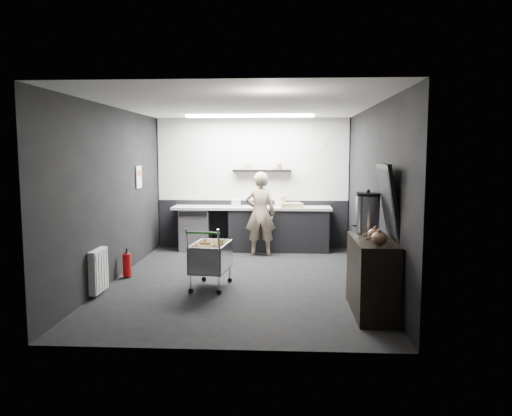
{
  "coord_description": "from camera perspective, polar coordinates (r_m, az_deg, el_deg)",
  "views": [
    {
      "loc": [
        0.64,
        -7.6,
        2.0
      ],
      "look_at": [
        0.2,
        0.4,
        1.1
      ],
      "focal_mm": 35.0,
      "sensor_mm": 36.0,
      "label": 1
    }
  ],
  "objects": [
    {
      "name": "fire_extinguisher",
      "position": [
        8.28,
        -14.52,
        -6.22
      ],
      "size": [
        0.14,
        0.14,
        0.45
      ],
      "color": "red",
      "rests_on": "floor"
    },
    {
      "name": "poster_red_band",
      "position": [
        9.29,
        -13.24,
        3.9
      ],
      "size": [
        0.02,
        0.22,
        0.1
      ],
      "primitive_type": "cube",
      "color": "red",
      "rests_on": "poster"
    },
    {
      "name": "floating_shelf",
      "position": [
        10.24,
        0.69,
        4.29
      ],
      "size": [
        1.2,
        0.22,
        0.04
      ],
      "primitive_type": "cube",
      "color": "black",
      "rests_on": "wall_back"
    },
    {
      "name": "white_container",
      "position": [
        10.07,
        -2.29,
        0.55
      ],
      "size": [
        0.17,
        0.13,
        0.15
      ],
      "primitive_type": "cube",
      "rotation": [
        0.0,
        0.0,
        -0.04
      ],
      "color": "silver",
      "rests_on": "prep_counter"
    },
    {
      "name": "wall_right",
      "position": [
        7.75,
        13.25,
        1.43
      ],
      "size": [
        0.0,
        5.5,
        5.5
      ],
      "primitive_type": "plane",
      "rotation": [
        1.57,
        0.0,
        -1.57
      ],
      "color": "black",
      "rests_on": "floor"
    },
    {
      "name": "wall_clock",
      "position": [
        10.35,
        7.42,
        7.19
      ],
      "size": [
        0.2,
        0.03,
        0.2
      ],
      "primitive_type": "cylinder",
      "rotation": [
        1.57,
        0.0,
        0.0
      ],
      "color": "silver",
      "rests_on": "wall_back"
    },
    {
      "name": "prep_counter",
      "position": [
        10.15,
        0.27,
        -2.33
      ],
      "size": [
        3.2,
        0.61,
        0.9
      ],
      "color": "black",
      "rests_on": "floor"
    },
    {
      "name": "shopping_cart",
      "position": [
        7.41,
        -5.21,
        -5.84
      ],
      "size": [
        0.58,
        0.88,
        0.91
      ],
      "color": "silver",
      "rests_on": "floor"
    },
    {
      "name": "radiator",
      "position": [
        7.37,
        -17.57,
        -6.83
      ],
      "size": [
        0.1,
        0.5,
        0.6
      ],
      "primitive_type": "cube",
      "color": "silver",
      "rests_on": "wall_left"
    },
    {
      "name": "cardboard_box",
      "position": [
        10.03,
        3.99,
        0.35
      ],
      "size": [
        0.5,
        0.42,
        0.09
      ],
      "primitive_type": "cube",
      "rotation": [
        0.0,
        0.0,
        0.23
      ],
      "color": "#A48957",
      "rests_on": "prep_counter"
    },
    {
      "name": "wall_front",
      "position": [
        4.94,
        -4.34,
        -1.18
      ],
      "size": [
        5.5,
        0.0,
        5.5
      ],
      "primitive_type": "plane",
      "rotation": [
        -1.57,
        0.0,
        0.0
      ],
      "color": "black",
      "rests_on": "floor"
    },
    {
      "name": "wall_left",
      "position": [
        8.07,
        -15.95,
        1.55
      ],
      "size": [
        0.0,
        5.5,
        5.5
      ],
      "primitive_type": "plane",
      "rotation": [
        1.57,
        0.0,
        1.57
      ],
      "color": "black",
      "rests_on": "floor"
    },
    {
      "name": "person",
      "position": [
        9.66,
        0.49,
        -0.65
      ],
      "size": [
        0.6,
        0.4,
        1.63
      ],
      "primitive_type": "imported",
      "rotation": [
        0.0,
        0.0,
        3.16
      ],
      "color": "beige",
      "rests_on": "floor"
    },
    {
      "name": "poster",
      "position": [
        9.29,
        -13.26,
        3.47
      ],
      "size": [
        0.02,
        0.3,
        0.4
      ],
      "primitive_type": "cube",
      "color": "silver",
      "rests_on": "wall_left"
    },
    {
      "name": "kitchen_wall_panel",
      "position": [
        10.35,
        -0.39,
        5.58
      ],
      "size": [
        3.95,
        0.02,
        1.7
      ],
      "primitive_type": "cube",
      "color": "silver",
      "rests_on": "wall_back"
    },
    {
      "name": "dado_panel",
      "position": [
        10.46,
        -0.39,
        -1.83
      ],
      "size": [
        3.95,
        0.02,
        1.0
      ],
      "primitive_type": "cube",
      "color": "black",
      "rests_on": "wall_back"
    },
    {
      "name": "floor",
      "position": [
        7.89,
        -1.63,
        -8.28
      ],
      "size": [
        5.5,
        5.5,
        0.0
      ],
      "primitive_type": "plane",
      "color": "black",
      "rests_on": "ground"
    },
    {
      "name": "pink_tub",
      "position": [
        10.07,
        2.78,
        0.77
      ],
      "size": [
        0.22,
        0.22,
        0.22
      ],
      "primitive_type": "cylinder",
      "color": "silver",
      "rests_on": "prep_counter"
    },
    {
      "name": "ceiling",
      "position": [
        7.66,
        -1.69,
        11.65
      ],
      "size": [
        5.5,
        5.5,
        0.0
      ],
      "primitive_type": "plane",
      "rotation": [
        3.14,
        0.0,
        0.0
      ],
      "color": "white",
      "rests_on": "wall_back"
    },
    {
      "name": "wall_back",
      "position": [
        10.39,
        -0.38,
        2.83
      ],
      "size": [
        5.5,
        0.0,
        5.5
      ],
      "primitive_type": "plane",
      "rotation": [
        1.57,
        0.0,
        0.0
      ],
      "color": "black",
      "rests_on": "floor"
    },
    {
      "name": "ceiling_strip",
      "position": [
        9.5,
        -0.73,
        10.46
      ],
      "size": [
        2.4,
        0.2,
        0.04
      ],
      "primitive_type": "cube",
      "color": "white",
      "rests_on": "ceiling"
    },
    {
      "name": "sideboard",
      "position": [
        6.42,
        13.18,
        -6.44
      ],
      "size": [
        0.53,
        1.24,
        1.86
      ],
      "color": "black",
      "rests_on": "floor"
    }
  ]
}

